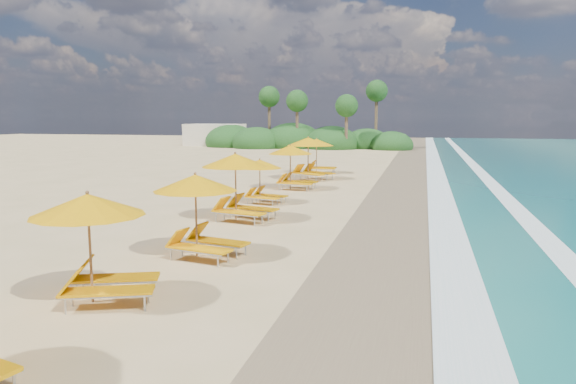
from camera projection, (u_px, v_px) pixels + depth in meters
ground at (288, 225)px, 19.31m from camera, size 160.00×160.00×0.00m
wet_sand at (402, 231)px, 18.34m from camera, size 4.00×160.00×0.01m
surf_foam at (485, 234)px, 17.68m from camera, size 4.00×160.00×0.01m
station_2 at (99, 240)px, 11.18m from camera, size 3.07×3.03×2.38m
station_3 at (201, 210)px, 14.77m from camera, size 2.88×2.76×2.37m
station_4 at (240, 182)px, 20.00m from camera, size 3.15×3.04×2.57m
station_5 at (263, 178)px, 24.00m from camera, size 2.48×2.40×2.01m
station_6 at (294, 164)px, 28.53m from camera, size 2.77×2.61×2.40m
station_7 at (311, 155)px, 32.82m from camera, size 3.54×3.54×2.66m
station_8 at (319, 154)px, 36.48m from camera, size 2.66×2.48×2.40m
treeline at (300, 140)px, 65.26m from camera, size 25.80×8.80×9.74m
beach_building at (215, 135)px, 70.51m from camera, size 7.00×5.00×2.80m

